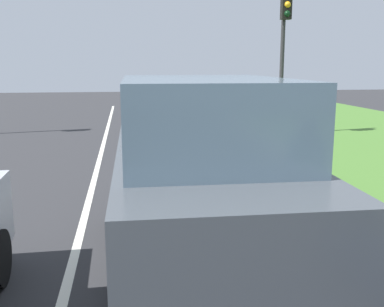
% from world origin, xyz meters
% --- Properties ---
extents(ground_plane, '(60.00, 60.00, 0.00)m').
position_xyz_m(ground_plane, '(0.00, 14.00, 0.00)').
color(ground_plane, '#2D2D30').
extents(lane_line_center, '(0.12, 32.00, 0.01)m').
position_xyz_m(lane_line_center, '(-0.70, 14.00, 0.00)').
color(lane_line_center, silver).
rests_on(lane_line_center, ground).
extents(lane_line_right_edge, '(0.12, 32.00, 0.01)m').
position_xyz_m(lane_line_right_edge, '(3.60, 14.00, 0.00)').
color(lane_line_right_edge, silver).
rests_on(lane_line_right_edge, ground).
extents(curb_right, '(0.24, 48.00, 0.12)m').
position_xyz_m(curb_right, '(4.10, 14.00, 0.06)').
color(curb_right, '#9E9B93').
rests_on(curb_right, ground).
extents(car_suv_ahead, '(2.03, 4.53, 2.28)m').
position_xyz_m(car_suv_ahead, '(0.84, 8.16, 1.17)').
color(car_suv_ahead, '#474C51').
rests_on(car_suv_ahead, ground).
extents(traffic_light_near_right, '(0.32, 0.50, 5.11)m').
position_xyz_m(traffic_light_near_right, '(5.23, 17.87, 3.39)').
color(traffic_light_near_right, '#2D2D2D').
rests_on(traffic_light_near_right, ground).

